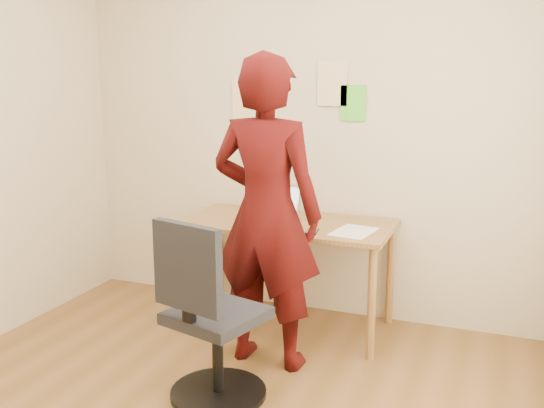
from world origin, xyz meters
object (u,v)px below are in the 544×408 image
at_px(desk, 287,234).
at_px(office_chair, 209,325).
at_px(phone, 312,231).
at_px(person, 266,214).
at_px(laptop, 272,213).

xyz_separation_m(desk, office_chair, (-0.04, -1.08, -0.23)).
distance_m(phone, person, 0.41).
xyz_separation_m(laptop, person, (0.17, -0.52, 0.12)).
distance_m(laptop, office_chair, 1.13).
distance_m(desk, person, 0.60).
bearing_deg(person, laptop, -70.01).
bearing_deg(person, office_chair, 80.92).
relative_size(phone, office_chair, 0.14).
bearing_deg(office_chair, person, 94.03).
xyz_separation_m(laptop, phone, (0.35, -0.19, -0.05)).
height_order(laptop, phone, laptop).
xyz_separation_m(office_chair, person, (0.11, 0.54, 0.49)).
bearing_deg(person, phone, -116.35).
relative_size(office_chair, person, 0.55).
relative_size(desk, laptop, 3.50).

